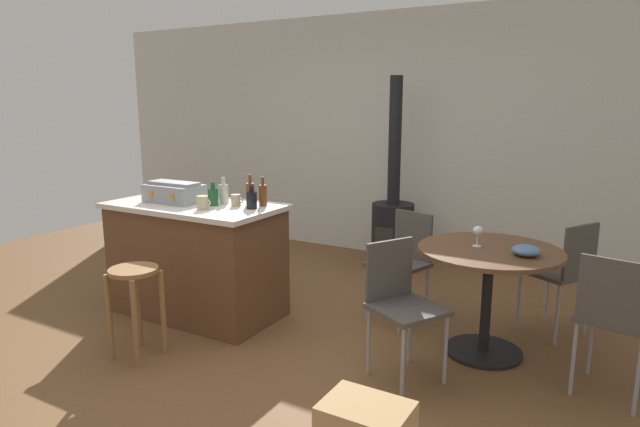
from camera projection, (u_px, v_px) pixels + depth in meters
name	position (u px, v px, depth m)	size (l,w,h in m)	color
ground_plane	(247.00, 342.00, 3.95)	(8.80, 8.80, 0.00)	brown
back_wall	(395.00, 137.00, 6.03)	(8.00, 0.10, 2.70)	beige
kitchen_island	(197.00, 259.00, 4.43)	(1.41, 0.76, 0.93)	brown
wooden_stool	(135.00, 292.00, 3.66)	(0.33, 0.33, 0.63)	olive
dining_table	(488.00, 274.00, 3.68)	(0.96, 0.96, 0.76)	black
folding_chair_near	(564.00, 269.00, 3.98)	(0.55, 0.55, 0.88)	#47423D
folding_chair_far	(403.00, 257.00, 4.30)	(0.50, 0.50, 0.87)	#47423D
folding_chair_left	(401.00, 299.00, 3.39)	(0.54, 0.54, 0.87)	#47423D
folding_chair_right	(615.00, 314.00, 3.10)	(0.48, 0.48, 0.88)	#47423D
wood_stove	(393.00, 222.00, 5.67)	(0.44, 0.45, 1.99)	black
toolbox	(174.00, 192.00, 4.39)	(0.46, 0.29, 0.17)	gray
bottle_0	(213.00, 197.00, 4.24)	(0.08, 0.08, 0.19)	#194C23
bottle_1	(252.00, 200.00, 4.12)	(0.08, 0.08, 0.18)	black
bottle_2	(263.00, 195.00, 4.21)	(0.06, 0.06, 0.23)	#603314
bottle_3	(250.00, 193.00, 4.25)	(0.07, 0.07, 0.24)	#603314
bottle_4	(224.00, 193.00, 4.33)	(0.08, 0.08, 0.21)	#B7B2AD
cup_0	(236.00, 200.00, 4.22)	(0.11, 0.07, 0.09)	tan
cup_1	(162.00, 189.00, 4.76)	(0.12, 0.08, 0.09)	tan
cup_2	(203.00, 203.00, 4.09)	(0.12, 0.09, 0.10)	tan
wine_glass	(478.00, 231.00, 3.68)	(0.07, 0.07, 0.14)	silver
serving_bowl	(526.00, 250.00, 3.47)	(0.18, 0.18, 0.07)	#4C7099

